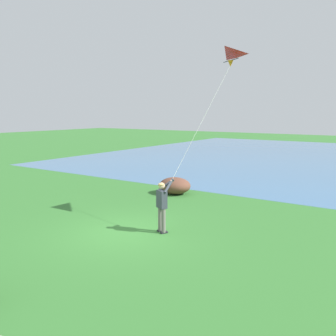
# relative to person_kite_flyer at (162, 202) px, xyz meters

# --- Properties ---
(ground_plane) EXTENTS (120.00, 120.00, 0.00)m
(ground_plane) POSITION_rel_person_kite_flyer_xyz_m (0.71, -1.04, -1.05)
(ground_plane) COLOR #33702D
(person_kite_flyer) EXTENTS (0.63, 0.51, 1.83)m
(person_kite_flyer) POSITION_rel_person_kite_flyer_xyz_m (0.00, 0.00, 0.00)
(person_kite_flyer) COLOR #232328
(person_kite_flyer) RESTS_ON ground
(flying_kite) EXTENTS (2.54, 1.54, 4.50)m
(flying_kite) POSITION_rel_person_kite_flyer_xyz_m (-2.31, 1.10, 4.90)
(flying_kite) COLOR red
(lakeside_shrub) EXTENTS (1.44, 1.61, 0.83)m
(lakeside_shrub) POSITION_rel_person_kite_flyer_xyz_m (-5.20, -2.86, -0.63)
(lakeside_shrub) COLOR brown
(lakeside_shrub) RESTS_ON ground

